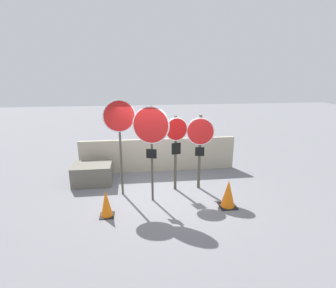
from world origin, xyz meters
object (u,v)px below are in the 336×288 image
stop_sign_1 (151,132)px  storage_crate (92,174)px  stop_sign_2 (176,141)px  traffic_cone_1 (228,194)px  traffic_cone_0 (106,203)px  stop_sign_0 (120,124)px  stop_sign_3 (200,140)px

stop_sign_1 → storage_crate: bearing=160.7°
stop_sign_2 → traffic_cone_1: 2.02m
stop_sign_1 → traffic_cone_0: bearing=-132.1°
stop_sign_0 → traffic_cone_1: stop_sign_0 is taller
stop_sign_2 → storage_crate: stop_sign_2 is taller
stop_sign_1 → stop_sign_2: 1.04m
stop_sign_3 → storage_crate: bearing=176.6°
stop_sign_3 → storage_crate: stop_sign_3 is taller
stop_sign_1 → traffic_cone_0: 2.06m
stop_sign_0 → stop_sign_2: (1.53, 0.15, -0.53)m
stop_sign_0 → stop_sign_1: stop_sign_0 is taller
stop_sign_1 → traffic_cone_1: 2.54m
traffic_cone_1 → stop_sign_3: bearing=113.1°
storage_crate → stop_sign_2: bearing=-17.5°
stop_sign_0 → stop_sign_1: bearing=-39.3°
stop_sign_3 → traffic_cone_1: stop_sign_3 is taller
stop_sign_1 → traffic_cone_1: stop_sign_1 is taller
stop_sign_3 → traffic_cone_0: stop_sign_3 is taller
traffic_cone_0 → stop_sign_2: bearing=33.4°
stop_sign_2 → storage_crate: bearing=152.1°
stop_sign_3 → storage_crate: (-3.19, 0.79, -1.19)m
traffic_cone_0 → storage_crate: traffic_cone_0 is taller
stop_sign_2 → traffic_cone_0: 2.54m
stop_sign_3 → traffic_cone_0: bearing=-143.9°
stop_sign_1 → stop_sign_3: stop_sign_1 is taller
stop_sign_2 → storage_crate: size_ratio=1.87×
traffic_cone_0 → traffic_cone_1: size_ratio=0.93×
stop_sign_2 → stop_sign_0: bearing=175.2°
stop_sign_2 → traffic_cone_1: bearing=-54.7°
stop_sign_1 → traffic_cone_1: size_ratio=3.54×
stop_sign_0 → storage_crate: (-0.96, 0.94, -1.73)m
stop_sign_1 → traffic_cone_0: size_ratio=3.81×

